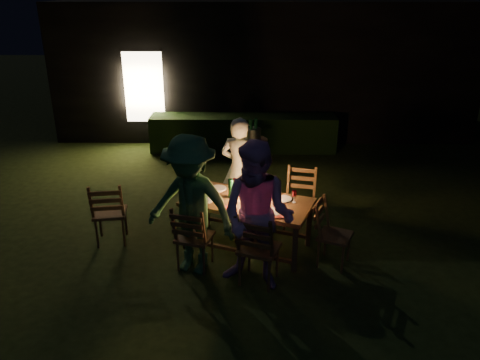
{
  "coord_description": "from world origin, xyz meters",
  "views": [
    {
      "loc": [
        -0.43,
        -6.56,
        3.48
      ],
      "look_at": [
        -0.52,
        -0.4,
        0.94
      ],
      "focal_mm": 35.0,
      "sensor_mm": 36.0,
      "label": 1
    }
  ],
  "objects_px": {
    "side_table": "(253,144)",
    "chair_far_right": "(299,212)",
    "dining_table": "(247,205)",
    "bottle_bucket_a": "(251,132)",
    "bottle_table": "(231,189)",
    "chair_end": "(333,245)",
    "chair_near_right": "(258,260)",
    "person_opp_right": "(258,217)",
    "chair_spare": "(111,223)",
    "bottle_bucket_b": "(256,131)",
    "chair_near_left": "(194,248)",
    "chair_far_left": "(238,204)",
    "lantern": "(252,189)",
    "ice_bucket": "(253,134)",
    "person_opp_left": "(191,206)",
    "person_house_side": "(239,169)"
  },
  "relations": [
    {
      "from": "ice_bucket",
      "to": "bottle_bucket_b",
      "type": "relative_size",
      "value": 0.94
    },
    {
      "from": "person_house_side",
      "to": "bottle_bucket_a",
      "type": "height_order",
      "value": "person_house_side"
    },
    {
      "from": "chair_near_left",
      "to": "lantern",
      "type": "height_order",
      "value": "lantern"
    },
    {
      "from": "side_table",
      "to": "chair_far_right",
      "type": "bearing_deg",
      "value": -73.0
    },
    {
      "from": "chair_far_right",
      "to": "bottle_bucket_b",
      "type": "bearing_deg",
      "value": -61.17
    },
    {
      "from": "side_table",
      "to": "bottle_bucket_a",
      "type": "bearing_deg",
      "value": -141.34
    },
    {
      "from": "chair_near_right",
      "to": "chair_spare",
      "type": "relative_size",
      "value": 1.03
    },
    {
      "from": "chair_end",
      "to": "person_house_side",
      "type": "distance_m",
      "value": 1.95
    },
    {
      "from": "chair_far_left",
      "to": "chair_end",
      "type": "height_order",
      "value": "chair_end"
    },
    {
      "from": "dining_table",
      "to": "side_table",
      "type": "relative_size",
      "value": 2.55
    },
    {
      "from": "chair_end",
      "to": "ice_bucket",
      "type": "relative_size",
      "value": 3.18
    },
    {
      "from": "lantern",
      "to": "bottle_table",
      "type": "xyz_separation_m",
      "value": [
        -0.3,
        0.06,
        -0.02
      ]
    },
    {
      "from": "person_opp_right",
      "to": "person_opp_left",
      "type": "xyz_separation_m",
      "value": [
        -0.84,
        0.33,
        -0.01
      ]
    },
    {
      "from": "person_opp_left",
      "to": "chair_end",
      "type": "bearing_deg",
      "value": 26.04
    },
    {
      "from": "chair_near_left",
      "to": "bottle_bucket_b",
      "type": "bearing_deg",
      "value": 90.34
    },
    {
      "from": "side_table",
      "to": "bottle_bucket_b",
      "type": "height_order",
      "value": "bottle_bucket_b"
    },
    {
      "from": "chair_near_right",
      "to": "person_opp_right",
      "type": "bearing_deg",
      "value": -91.77
    },
    {
      "from": "chair_far_right",
      "to": "chair_end",
      "type": "height_order",
      "value": "chair_far_right"
    },
    {
      "from": "bottle_table",
      "to": "chair_end",
      "type": "bearing_deg",
      "value": -21.2
    },
    {
      "from": "chair_near_left",
      "to": "bottle_table",
      "type": "bearing_deg",
      "value": 69.21
    },
    {
      "from": "person_opp_right",
      "to": "bottle_table",
      "type": "distance_m",
      "value": 1.08
    },
    {
      "from": "dining_table",
      "to": "chair_end",
      "type": "bearing_deg",
      "value": 0.05
    },
    {
      "from": "dining_table",
      "to": "chair_near_left",
      "type": "relative_size",
      "value": 1.99
    },
    {
      "from": "chair_spare",
      "to": "side_table",
      "type": "distance_m",
      "value": 3.38
    },
    {
      "from": "side_table",
      "to": "bottle_bucket_a",
      "type": "height_order",
      "value": "bottle_bucket_a"
    },
    {
      "from": "dining_table",
      "to": "chair_near_right",
      "type": "bearing_deg",
      "value": -59.73
    },
    {
      "from": "person_house_side",
      "to": "ice_bucket",
      "type": "bearing_deg",
      "value": -76.22
    },
    {
      "from": "ice_bucket",
      "to": "dining_table",
      "type": "bearing_deg",
      "value": -92.39
    },
    {
      "from": "chair_end",
      "to": "chair_far_left",
      "type": "bearing_deg",
      "value": -111.36
    },
    {
      "from": "dining_table",
      "to": "bottle_bucket_b",
      "type": "relative_size",
      "value": 6.14
    },
    {
      "from": "chair_far_right",
      "to": "person_house_side",
      "type": "distance_m",
      "value": 1.13
    },
    {
      "from": "chair_far_left",
      "to": "person_opp_right",
      "type": "bearing_deg",
      "value": 125.42
    },
    {
      "from": "person_house_side",
      "to": "person_opp_left",
      "type": "bearing_deg",
      "value": 90.0
    },
    {
      "from": "chair_far_right",
      "to": "lantern",
      "type": "bearing_deg",
      "value": 47.46
    },
    {
      "from": "chair_near_left",
      "to": "person_house_side",
      "type": "height_order",
      "value": "person_house_side"
    },
    {
      "from": "chair_near_left",
      "to": "bottle_bucket_a",
      "type": "height_order",
      "value": "bottle_bucket_a"
    },
    {
      "from": "chair_near_left",
      "to": "chair_far_left",
      "type": "bearing_deg",
      "value": 83.62
    },
    {
      "from": "side_table",
      "to": "dining_table",
      "type": "bearing_deg",
      "value": -92.39
    },
    {
      "from": "chair_spare",
      "to": "bottle_bucket_b",
      "type": "xyz_separation_m",
      "value": [
        2.15,
        2.66,
        0.62
      ]
    },
    {
      "from": "bottle_bucket_a",
      "to": "bottle_bucket_b",
      "type": "height_order",
      "value": "same"
    },
    {
      "from": "bottle_table",
      "to": "chair_near_left",
      "type": "bearing_deg",
      "value": -125.64
    },
    {
      "from": "dining_table",
      "to": "ice_bucket",
      "type": "distance_m",
      "value": 2.74
    },
    {
      "from": "person_opp_right",
      "to": "bottle_table",
      "type": "height_order",
      "value": "person_opp_right"
    },
    {
      "from": "chair_near_right",
      "to": "person_opp_left",
      "type": "xyz_separation_m",
      "value": [
        -0.86,
        0.28,
        0.62
      ]
    },
    {
      "from": "person_opp_left",
      "to": "bottle_bucket_a",
      "type": "bearing_deg",
      "value": 97.9
    },
    {
      "from": "chair_near_right",
      "to": "chair_far_left",
      "type": "distance_m",
      "value": 1.78
    },
    {
      "from": "chair_far_right",
      "to": "person_opp_left",
      "type": "bearing_deg",
      "value": 49.97
    },
    {
      "from": "chair_near_left",
      "to": "chair_near_right",
      "type": "bearing_deg",
      "value": -6.49
    },
    {
      "from": "chair_near_left",
      "to": "chair_end",
      "type": "bearing_deg",
      "value": 18.29
    },
    {
      "from": "bottle_table",
      "to": "bottle_bucket_b",
      "type": "height_order",
      "value": "bottle_bucket_b"
    }
  ]
}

